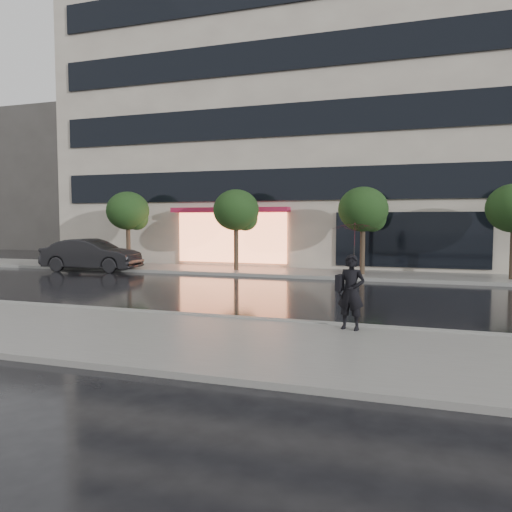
% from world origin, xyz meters
% --- Properties ---
extents(ground, '(120.00, 120.00, 0.00)m').
position_xyz_m(ground, '(0.00, 0.00, 0.00)').
color(ground, black).
rests_on(ground, ground).
extents(sidewalk_near, '(60.00, 4.50, 0.12)m').
position_xyz_m(sidewalk_near, '(0.00, -3.25, 0.06)').
color(sidewalk_near, slate).
rests_on(sidewalk_near, ground).
extents(sidewalk_far, '(60.00, 3.50, 0.12)m').
position_xyz_m(sidewalk_far, '(0.00, 10.25, 0.06)').
color(sidewalk_far, slate).
rests_on(sidewalk_far, ground).
extents(curb_near, '(60.00, 0.25, 0.14)m').
position_xyz_m(curb_near, '(0.00, -1.00, 0.07)').
color(curb_near, gray).
rests_on(curb_near, ground).
extents(curb_far, '(60.00, 0.25, 0.14)m').
position_xyz_m(curb_far, '(0.00, 8.50, 0.07)').
color(curb_far, gray).
rests_on(curb_far, ground).
extents(office_building, '(30.00, 12.76, 18.00)m').
position_xyz_m(office_building, '(-0.00, 17.97, 9.00)').
color(office_building, beige).
rests_on(office_building, ground).
extents(bg_building_left, '(14.00, 10.00, 12.00)m').
position_xyz_m(bg_building_left, '(-28.00, 26.00, 6.00)').
color(bg_building_left, '#59544F').
rests_on(bg_building_left, ground).
extents(tree_far_west, '(2.20, 2.20, 3.99)m').
position_xyz_m(tree_far_west, '(-8.94, 10.03, 2.92)').
color(tree_far_west, '#33261C').
rests_on(tree_far_west, ground).
extents(tree_mid_west, '(2.20, 2.20, 3.99)m').
position_xyz_m(tree_mid_west, '(-2.94, 10.03, 2.92)').
color(tree_mid_west, '#33261C').
rests_on(tree_mid_west, ground).
extents(tree_mid_east, '(2.20, 2.20, 3.99)m').
position_xyz_m(tree_mid_east, '(3.06, 10.03, 2.92)').
color(tree_mid_east, '#33261C').
rests_on(tree_mid_east, ground).
extents(parked_car, '(4.97, 2.18, 1.59)m').
position_xyz_m(parked_car, '(-10.00, 8.28, 0.79)').
color(parked_car, black).
rests_on(parked_car, ground).
extents(pedestrian_with_umbrella, '(1.13, 1.14, 2.37)m').
position_xyz_m(pedestrian_with_umbrella, '(4.10, -1.51, 1.69)').
color(pedestrian_with_umbrella, black).
rests_on(pedestrian_with_umbrella, sidewalk_near).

